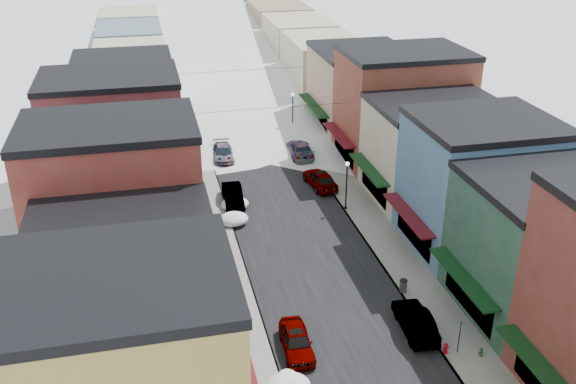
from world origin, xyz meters
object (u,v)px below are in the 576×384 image
car_dark_hatch (233,195)px  fire_hydrant (446,348)px  streetlamp_near (347,179)px  car_green_sedan (415,321)px  trash_can (403,286)px  car_silver_sedan (297,341)px

car_dark_hatch → fire_hydrant: bearing=-65.5°
streetlamp_near → fire_hydrant: bearing=-90.0°
car_green_sedan → trash_can: (0.90, 4.17, -0.17)m
car_dark_hatch → trash_can: bearing=-58.0°
trash_can → streetlamp_near: size_ratio=0.21×
car_green_sedan → trash_can: size_ratio=5.16×
fire_hydrant → trash_can: (0.00, 6.76, 0.15)m
car_silver_sedan → fire_hydrant: bearing=-12.6°
car_dark_hatch → streetlamp_near: size_ratio=1.07×
car_green_sedan → fire_hydrant: car_green_sedan is taller
car_silver_sedan → car_green_sedan: 7.86m
car_dark_hatch → car_green_sedan: car_green_sedan is taller
car_silver_sedan → trash_can: size_ratio=4.68×
fire_hydrant → streetlamp_near: size_ratio=0.16×
car_dark_hatch → streetlamp_near: bearing=-17.9°
car_silver_sedan → streetlamp_near: size_ratio=0.99×
car_dark_hatch → car_green_sedan: (8.60, -21.00, 0.01)m
car_dark_hatch → fire_hydrant: 25.43m
car_dark_hatch → fire_hydrant: size_ratio=6.62×
car_dark_hatch → car_silver_sedan: bearing=-85.4°
streetlamp_near → car_silver_sedan: bearing=-116.4°
trash_can → streetlamp_near: 13.48m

